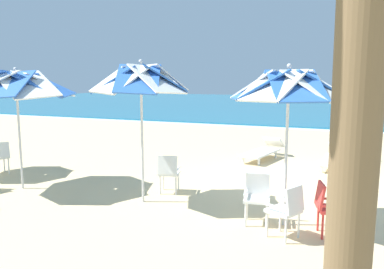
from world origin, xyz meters
The scene contains 15 objects.
ground_plane centered at (0.00, 0.00, 0.00)m, with size 80.00×80.00×0.00m, color beige.
sea centered at (0.00, 28.98, 0.05)m, with size 80.00×36.00×0.10m, color teal.
surf_foam centered at (0.00, 10.68, 0.01)m, with size 80.00×0.70×0.01m, color white.
beach_umbrella_0 centered at (0.29, -2.67, 2.37)m, with size 1.99×1.99×2.76m.
plastic_chair_0 centered at (-0.18, -2.72, 0.50)m, with size 0.51×0.54×0.87m.
plastic_chair_1 centered at (1.00, -2.86, 0.50)m, with size 0.56×0.54×0.87m.
plastic_chair_2 centered at (0.42, -3.25, 0.50)m, with size 0.61×0.59×0.87m.
beach_umbrella_1 centered at (-2.60, -2.47, 2.47)m, with size 2.03×2.03×2.89m.
plastic_chair_3 centered at (-2.37, -1.72, 0.50)m, with size 0.54×0.56×0.87m.
beach_umbrella_2 centered at (-5.65, -2.67, 2.37)m, with size 2.58×2.58×2.76m.
plastic_chair_5 centered at (-7.26, -1.85, 0.50)m, with size 0.60×0.58×0.87m.
sun_lounger_0 centered at (0.95, 2.38, 0.28)m, with size 0.81×2.19×0.62m.
sun_lounger_1 centered at (-1.20, 2.64, 0.28)m, with size 1.06×2.23×0.62m.
palm_tree_0 centered at (1.26, -6.67, 2.85)m, with size 3.40×3.35×4.33m.
beach_ball centered at (1.90, 3.63, 0.18)m, with size 0.35×0.35×0.35m, color #2D8C4C.
Camera 1 is at (1.23, -9.20, 2.51)m, focal length 36.17 mm.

